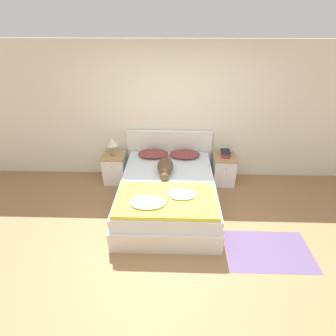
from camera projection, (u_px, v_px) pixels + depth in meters
name	position (u px, v px, depth m)	size (l,w,h in m)	color
ground_plane	(173.00, 251.00, 3.68)	(16.00, 16.00, 0.00)	#997047
wall_back	(175.00, 114.00, 4.88)	(9.00, 0.06, 2.55)	silver
bed	(168.00, 194.00, 4.40)	(1.57, 2.10, 0.55)	silver
headboard	(169.00, 152.00, 5.21)	(1.65, 0.06, 0.98)	silver
nightstand_left	(115.00, 168.00, 5.13)	(0.43, 0.46, 0.57)	white
nightstand_right	(224.00, 169.00, 5.07)	(0.43, 0.46, 0.57)	white
pillow_left	(153.00, 154.00, 4.95)	(0.57, 0.36, 0.11)	brown
pillow_right	(185.00, 154.00, 4.93)	(0.57, 0.36, 0.11)	brown
quilt	(166.00, 200.00, 3.73)	(1.45, 0.84, 0.11)	yellow
dog	(165.00, 167.00, 4.43)	(0.27, 0.70, 0.22)	brown
book_stack	(226.00, 153.00, 4.92)	(0.17, 0.23, 0.11)	#AD2D28
table_lamp	(112.00, 142.00, 4.84)	(0.22, 0.22, 0.36)	#9E7A4C
rug	(268.00, 251.00, 3.68)	(1.19, 0.77, 0.00)	#604C75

